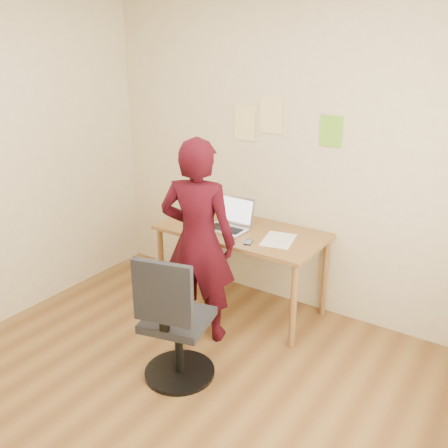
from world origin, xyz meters
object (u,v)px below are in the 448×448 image
Objects in this scene: phone at (249,242)px; office_chair at (174,328)px; desk at (242,239)px; laptop at (230,222)px; person at (198,242)px.

phone is 0.13× the size of office_chair.
desk is 11.58× the size of phone.
desk is 0.30m from phone.
office_chair reaches higher than desk.
laptop is at bearing 89.42° from office_chair.
phone is 0.42m from person.
laptop reaches higher than phone.
office_chair is (-0.05, -0.89, -0.33)m from phone.
desk is at bearing 115.62° from phone.
person is at bearing -83.89° from laptop.
laptop is at bearing -101.79° from person.
desk is at bearing 83.91° from office_chair.
laptop reaches higher than desk.
laptop is 0.52m from person.
person reaches higher than laptop.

